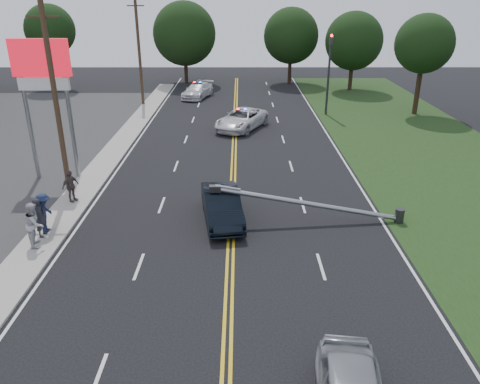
{
  "coord_description": "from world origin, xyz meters",
  "views": [
    {
      "loc": [
        0.4,
        -12.27,
        10.2
      ],
      "look_at": [
        0.41,
        7.75,
        1.7
      ],
      "focal_mm": 35.0,
      "sensor_mm": 36.0,
      "label": 1
    }
  ],
  "objects_px": {
    "utility_pole_far": "(139,52)",
    "bystander_a": "(40,217)",
    "bystander_b": "(35,224)",
    "crashed_sedan": "(222,206)",
    "fallen_streetlight": "(319,205)",
    "bystander_c": "(44,213)",
    "emergency_a": "(242,119)",
    "bystander_d": "(71,186)",
    "traffic_signal": "(329,68)",
    "utility_pole_mid": "(56,100)",
    "emergency_b": "(198,91)",
    "pylon_sign": "(43,76)"
  },
  "relations": [
    {
      "from": "utility_pole_far",
      "to": "bystander_a",
      "type": "height_order",
      "value": "utility_pole_far"
    },
    {
      "from": "bystander_b",
      "to": "crashed_sedan",
      "type": "bearing_deg",
      "value": -87.94
    },
    {
      "from": "crashed_sedan",
      "to": "bystander_a",
      "type": "bearing_deg",
      "value": -176.34
    },
    {
      "from": "bystander_a",
      "to": "fallen_streetlight",
      "type": "bearing_deg",
      "value": -80.23
    },
    {
      "from": "bystander_c",
      "to": "fallen_streetlight",
      "type": "bearing_deg",
      "value": -84.48
    },
    {
      "from": "emergency_a",
      "to": "bystander_d",
      "type": "distance_m",
      "value": 17.3
    },
    {
      "from": "traffic_signal",
      "to": "bystander_a",
      "type": "xyz_separation_m",
      "value": [
        -16.8,
        -23.56,
        -3.17
      ]
    },
    {
      "from": "traffic_signal",
      "to": "bystander_d",
      "type": "xyz_separation_m",
      "value": [
        -16.72,
        -19.75,
        -3.23
      ]
    },
    {
      "from": "utility_pole_mid",
      "to": "bystander_a",
      "type": "relative_size",
      "value": 5.47
    },
    {
      "from": "bystander_b",
      "to": "bystander_d",
      "type": "distance_m",
      "value": 4.62
    },
    {
      "from": "emergency_b",
      "to": "bystander_d",
      "type": "distance_m",
      "value": 27.59
    },
    {
      "from": "traffic_signal",
      "to": "fallen_streetlight",
      "type": "height_order",
      "value": "traffic_signal"
    },
    {
      "from": "crashed_sedan",
      "to": "emergency_a",
      "type": "distance_m",
      "value": 16.86
    },
    {
      "from": "pylon_sign",
      "to": "crashed_sedan",
      "type": "bearing_deg",
      "value": -29.96
    },
    {
      "from": "emergency_a",
      "to": "bystander_c",
      "type": "height_order",
      "value": "bystander_c"
    },
    {
      "from": "traffic_signal",
      "to": "utility_pole_far",
      "type": "height_order",
      "value": "utility_pole_far"
    },
    {
      "from": "pylon_sign",
      "to": "traffic_signal",
      "type": "relative_size",
      "value": 1.13
    },
    {
      "from": "fallen_streetlight",
      "to": "utility_pole_far",
      "type": "xyz_separation_m",
      "value": [
        -13.39,
        26.0,
        4.17
      ]
    },
    {
      "from": "bystander_d",
      "to": "utility_pole_mid",
      "type": "bearing_deg",
      "value": 56.47
    },
    {
      "from": "traffic_signal",
      "to": "utility_pole_mid",
      "type": "xyz_separation_m",
      "value": [
        -17.5,
        -18.0,
        0.88
      ]
    },
    {
      "from": "utility_pole_far",
      "to": "emergency_a",
      "type": "relative_size",
      "value": 1.74
    },
    {
      "from": "crashed_sedan",
      "to": "fallen_streetlight",
      "type": "bearing_deg",
      "value": -11.48
    },
    {
      "from": "utility_pole_mid",
      "to": "utility_pole_far",
      "type": "bearing_deg",
      "value": 90.0
    },
    {
      "from": "traffic_signal",
      "to": "bystander_d",
      "type": "distance_m",
      "value": 26.08
    },
    {
      "from": "utility_pole_far",
      "to": "bystander_a",
      "type": "xyz_separation_m",
      "value": [
        0.7,
        -27.57,
        -4.05
      ]
    },
    {
      "from": "crashed_sedan",
      "to": "emergency_b",
      "type": "bearing_deg",
      "value": 88.19
    },
    {
      "from": "fallen_streetlight",
      "to": "crashed_sedan",
      "type": "xyz_separation_m",
      "value": [
        -4.65,
        0.22,
        -0.13
      ]
    },
    {
      "from": "bystander_c",
      "to": "traffic_signal",
      "type": "bearing_deg",
      "value": -35.54
    },
    {
      "from": "utility_pole_mid",
      "to": "bystander_b",
      "type": "bearing_deg",
      "value": -82.93
    },
    {
      "from": "bystander_c",
      "to": "bystander_d",
      "type": "height_order",
      "value": "bystander_c"
    },
    {
      "from": "emergency_a",
      "to": "emergency_b",
      "type": "xyz_separation_m",
      "value": [
        -4.62,
        12.45,
        -0.04
      ]
    },
    {
      "from": "fallen_streetlight",
      "to": "utility_pole_mid",
      "type": "height_order",
      "value": "utility_pole_mid"
    },
    {
      "from": "traffic_signal",
      "to": "emergency_a",
      "type": "bearing_deg",
      "value": -147.4
    },
    {
      "from": "emergency_a",
      "to": "bystander_b",
      "type": "xyz_separation_m",
      "value": [
        -8.96,
        -19.41,
        0.3
      ]
    },
    {
      "from": "utility_pole_mid",
      "to": "emergency_b",
      "type": "relative_size",
      "value": 1.92
    },
    {
      "from": "utility_pole_mid",
      "to": "bystander_d",
      "type": "bearing_deg",
      "value": -66.02
    },
    {
      "from": "emergency_b",
      "to": "bystander_a",
      "type": "distance_m",
      "value": 31.38
    },
    {
      "from": "fallen_streetlight",
      "to": "bystander_b",
      "type": "relative_size",
      "value": 4.75
    },
    {
      "from": "pylon_sign",
      "to": "utility_pole_mid",
      "type": "distance_m",
      "value": 2.55
    },
    {
      "from": "emergency_b",
      "to": "utility_pole_far",
      "type": "bearing_deg",
      "value": -129.06
    },
    {
      "from": "pylon_sign",
      "to": "utility_pole_mid",
      "type": "bearing_deg",
      "value": -56.98
    },
    {
      "from": "pylon_sign",
      "to": "utility_pole_far",
      "type": "height_order",
      "value": "utility_pole_far"
    },
    {
      "from": "utility_pole_far",
      "to": "bystander_b",
      "type": "distance_m",
      "value": 28.66
    },
    {
      "from": "emergency_b",
      "to": "bystander_b",
      "type": "distance_m",
      "value": 32.16
    },
    {
      "from": "pylon_sign",
      "to": "bystander_b",
      "type": "distance_m",
      "value": 9.92
    },
    {
      "from": "pylon_sign",
      "to": "crashed_sedan",
      "type": "relative_size",
      "value": 1.68
    },
    {
      "from": "bystander_a",
      "to": "bystander_b",
      "type": "distance_m",
      "value": 0.81
    },
    {
      "from": "bystander_b",
      "to": "bystander_c",
      "type": "height_order",
      "value": "bystander_b"
    },
    {
      "from": "pylon_sign",
      "to": "emergency_b",
      "type": "relative_size",
      "value": 1.53
    },
    {
      "from": "traffic_signal",
      "to": "utility_pole_far",
      "type": "bearing_deg",
      "value": 167.11
    }
  ]
}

